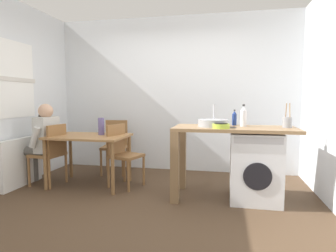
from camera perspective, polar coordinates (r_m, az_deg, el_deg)
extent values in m
plane|color=#4C3826|center=(3.60, -3.90, -15.19)|extent=(5.46, 5.46, 0.00)
cube|color=silver|center=(5.08, 1.38, 6.36)|extent=(4.60, 0.10, 2.70)
cube|color=white|center=(4.66, -28.88, 8.24)|extent=(0.01, 0.90, 1.10)
cube|color=beige|center=(4.65, -28.80, 8.25)|extent=(0.02, 0.96, 0.06)
cube|color=white|center=(4.69, -27.50, -6.47)|extent=(0.10, 0.80, 0.70)
cube|color=#9E7042|center=(4.29, -15.61, -2.04)|extent=(1.10, 0.76, 0.03)
cylinder|color=brown|center=(4.33, -23.45, -7.18)|extent=(0.05, 0.05, 0.71)
cylinder|color=brown|center=(3.85, -11.06, -8.37)|extent=(0.05, 0.05, 0.71)
cylinder|color=brown|center=(4.87, -18.96, -5.66)|extent=(0.05, 0.05, 0.71)
cylinder|color=brown|center=(4.45, -7.75, -6.45)|extent=(0.05, 0.05, 0.71)
cube|color=olive|center=(4.57, -23.06, -5.32)|extent=(0.44, 0.44, 0.04)
cube|color=olive|center=(4.41, -21.42, -2.66)|extent=(0.08, 0.38, 0.45)
cylinder|color=olive|center=(4.60, -26.15, -8.22)|extent=(0.04, 0.04, 0.45)
cylinder|color=olive|center=(4.86, -23.16, -7.40)|extent=(0.04, 0.04, 0.45)
cylinder|color=olive|center=(4.36, -22.74, -8.82)|extent=(0.04, 0.04, 0.45)
cylinder|color=olive|center=(4.63, -19.79, -7.90)|extent=(0.04, 0.04, 0.45)
cube|color=olive|center=(4.16, -8.41, -5.97)|extent=(0.50, 0.50, 0.04)
cube|color=olive|center=(4.23, -10.37, -2.70)|extent=(0.15, 0.37, 0.45)
cylinder|color=olive|center=(4.24, -4.91, -8.81)|extent=(0.04, 0.04, 0.45)
cylinder|color=olive|center=(3.96, -7.93, -9.87)|extent=(0.04, 0.04, 0.45)
cylinder|color=olive|center=(4.45, -8.75, -8.17)|extent=(0.04, 0.04, 0.45)
cylinder|color=olive|center=(4.19, -11.87, -9.10)|extent=(0.04, 0.04, 0.45)
cube|color=olive|center=(4.91, -10.73, -4.24)|extent=(0.45, 0.45, 0.04)
cube|color=olive|center=(5.06, -10.27, -1.39)|extent=(0.38, 0.09, 0.45)
cylinder|color=olive|center=(4.74, -9.10, -7.33)|extent=(0.04, 0.04, 0.45)
cylinder|color=olive|center=(4.84, -13.30, -7.17)|extent=(0.04, 0.04, 0.45)
cylinder|color=olive|center=(5.09, -8.21, -6.45)|extent=(0.04, 0.04, 0.45)
cylinder|color=olive|center=(5.17, -12.14, -6.32)|extent=(0.04, 0.04, 0.45)
cylinder|color=#595651|center=(4.78, -26.77, -7.77)|extent=(0.11, 0.11, 0.45)
cylinder|color=#595651|center=(4.90, -25.28, -7.38)|extent=(0.11, 0.11, 0.45)
cylinder|color=#595651|center=(4.61, -25.51, -4.68)|extent=(0.41, 0.18, 0.14)
cylinder|color=#595651|center=(4.74, -24.00, -4.36)|extent=(0.41, 0.18, 0.14)
cube|color=silver|center=(4.52, -23.20, -1.58)|extent=(0.24, 0.36, 0.52)
cylinder|color=silver|center=(4.38, -25.21, -2.05)|extent=(0.20, 0.11, 0.31)
cylinder|color=silver|center=(4.69, -21.69, -1.46)|extent=(0.20, 0.11, 0.31)
sphere|color=tan|center=(4.49, -23.37, 2.79)|extent=(0.21, 0.21, 0.21)
sphere|color=black|center=(4.54, -23.90, 1.74)|extent=(0.12, 0.12, 0.12)
cube|color=olive|center=(3.63, 13.16, -0.52)|extent=(1.50, 0.68, 0.04)
cube|color=brown|center=(3.48, 1.37, -8.34)|extent=(0.10, 0.10, 0.88)
cube|color=brown|center=(4.03, 2.87, -6.41)|extent=(0.10, 0.10, 0.88)
cube|color=silver|center=(3.72, 17.08, -7.80)|extent=(0.60, 0.60, 0.86)
cylinder|color=black|center=(3.44, 17.53, -9.65)|extent=(0.32, 0.02, 0.32)
cube|color=#B2B2B7|center=(3.36, 17.72, -2.81)|extent=(0.54, 0.01, 0.08)
cylinder|color=#9EA0A5|center=(3.63, 9.04, 0.58)|extent=(0.38, 0.38, 0.09)
cylinder|color=#B2B2B7|center=(3.80, 9.19, 2.24)|extent=(0.02, 0.02, 0.28)
cylinder|color=navy|center=(3.87, 13.18, 1.26)|extent=(0.06, 0.06, 0.15)
cone|color=navy|center=(3.87, 13.22, 2.68)|extent=(0.05, 0.05, 0.04)
cylinder|color=#262626|center=(3.87, 13.22, 3.11)|extent=(0.02, 0.02, 0.02)
cylinder|color=silver|center=(3.73, 14.91, 1.47)|extent=(0.08, 0.08, 0.20)
cone|color=silver|center=(3.73, 14.96, 3.45)|extent=(0.07, 0.07, 0.06)
cylinder|color=#262626|center=(3.73, 14.97, 4.05)|extent=(0.03, 0.03, 0.02)
cylinder|color=#A8C63D|center=(3.43, 10.64, -0.01)|extent=(0.20, 0.20, 0.06)
cylinder|color=olive|center=(3.43, 10.64, 0.22)|extent=(0.16, 0.16, 0.03)
cylinder|color=gray|center=(3.74, 22.86, 0.68)|extent=(0.11, 0.11, 0.13)
cylinder|color=#99724C|center=(3.74, 22.64, 2.91)|extent=(0.01, 0.04, 0.18)
cylinder|color=#99724C|center=(3.73, 23.28, 2.88)|extent=(0.01, 0.05, 0.18)
cylinder|color=slate|center=(4.30, -13.27, -0.07)|extent=(0.09, 0.09, 0.25)
cube|color=#B2B2B7|center=(3.53, 12.40, -0.28)|extent=(0.15, 0.06, 0.01)
cube|color=#262628|center=(3.53, 12.40, -0.28)|extent=(0.15, 0.06, 0.01)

